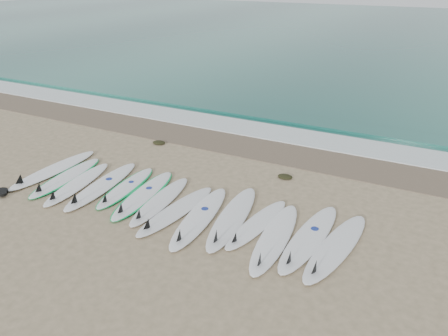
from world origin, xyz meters
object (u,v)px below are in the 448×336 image
at_px(surfboard_7, 175,211).
at_px(surfboard_13, 335,248).
at_px(leash_coil, 1,192).
at_px(surfboard_0, 52,170).

distance_m(surfboard_7, surfboard_13, 3.48).
distance_m(surfboard_7, leash_coil, 4.31).
distance_m(surfboard_0, surfboard_13, 7.50).
bearing_deg(surfboard_0, surfboard_7, -3.01).
bearing_deg(surfboard_13, leash_coil, -161.75).
bearing_deg(leash_coil, surfboard_13, 10.15).
distance_m(surfboard_0, leash_coil, 1.44).
relative_size(surfboard_0, surfboard_13, 1.01).
xyz_separation_m(surfboard_7, leash_coil, (-4.16, -1.13, -0.01)).
bearing_deg(leash_coil, surfboard_0, 85.00).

